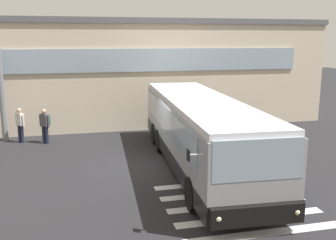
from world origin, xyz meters
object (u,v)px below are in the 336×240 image
Objects in this scene: bus_main_foreground at (200,134)px; safety_bollard_yellow at (211,129)px; entry_support_column at (2,95)px; passenger_near_column at (20,124)px; passenger_by_doorway at (45,124)px.

bus_main_foreground reaches higher than safety_bollard_yellow.
bus_main_foreground is (8.03, -6.04, -0.91)m from entry_support_column.
safety_bollard_yellow is at bearing -7.65° from passenger_near_column.
passenger_by_doorway is 1.86× the size of safety_bollard_yellow.
entry_support_column is 2.56m from passenger_by_doorway.
entry_support_column is 1.64m from passenger_near_column.
entry_support_column is at bearing 153.03° from passenger_by_doorway.
entry_support_column reaches higher than safety_bollard_yellow.
passenger_near_column is at bearing 159.23° from passenger_by_doorway.
safety_bollard_yellow is at bearing -5.63° from passenger_by_doorway.
safety_bollard_yellow is (8.06, -0.79, -0.51)m from passenger_by_doorway.
entry_support_column is 10.36m from safety_bollard_yellow.
passenger_by_doorway is (1.18, -0.45, 0.03)m from passenger_near_column.
safety_bollard_yellow is (2.01, 4.24, -0.88)m from bus_main_foreground.
entry_support_column reaches higher than passenger_near_column.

